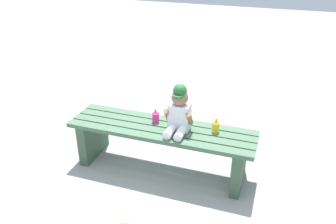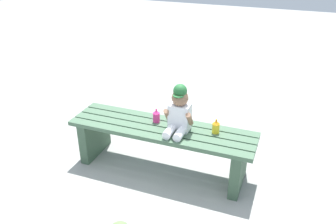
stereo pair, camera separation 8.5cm
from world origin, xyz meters
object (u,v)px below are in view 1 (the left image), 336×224
(park_bench, at_px, (161,140))
(child_figure, at_px, (179,111))
(sippy_cup_right, at_px, (216,126))
(sippy_cup_left, at_px, (156,116))

(park_bench, bearing_deg, child_figure, 0.10)
(sippy_cup_right, bearing_deg, park_bench, -171.13)
(child_figure, bearing_deg, sippy_cup_left, 163.12)
(park_bench, bearing_deg, sippy_cup_right, 8.87)
(sippy_cup_right, bearing_deg, sippy_cup_left, 180.00)
(child_figure, height_order, sippy_cup_left, child_figure)
(sippy_cup_left, bearing_deg, sippy_cup_right, 0.00)
(sippy_cup_left, height_order, sippy_cup_right, same)
(park_bench, relative_size, child_figure, 3.93)
(sippy_cup_left, bearing_deg, park_bench, -42.36)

